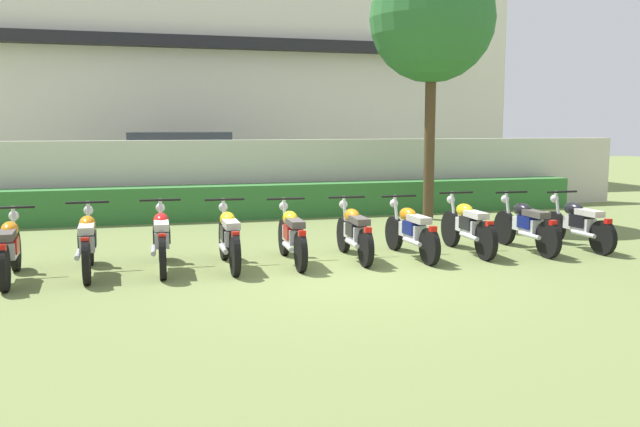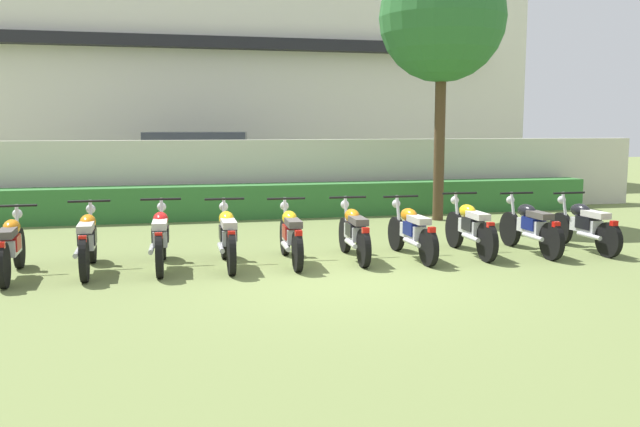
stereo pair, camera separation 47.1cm
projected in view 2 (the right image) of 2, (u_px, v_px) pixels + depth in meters
The scene contains 16 objects.
ground at pixel (343, 277), 9.22m from camera, with size 60.00×60.00×0.00m, color olive.
building at pixel (227, 61), 24.21m from camera, with size 20.32×6.50×8.71m.
compound_wall at pixel (266, 177), 15.81m from camera, with size 19.31×0.30×1.74m, color beige.
hedge_row at pixel (271, 201), 15.20m from camera, with size 15.45×0.70×0.75m, color #337033.
parked_car at pixel (203, 167), 18.50m from camera, with size 4.72×2.61×1.89m.
tree_near_inspector at pixel (442, 19), 14.25m from camera, with size 2.69×2.69×5.67m.
motorcycle_in_row_0 at pixel (11, 246), 9.14m from camera, with size 0.60×1.87×0.95m.
motorcycle_in_row_1 at pixel (88, 240), 9.51m from camera, with size 0.60×1.96×0.97m.
motorcycle_in_row_2 at pixel (161, 237), 9.75m from camera, with size 0.60×1.94×0.98m.
motorcycle_in_row_3 at pixel (227, 236), 9.87m from camera, with size 0.60×1.84×0.97m.
motorcycle_in_row_4 at pixel (291, 234), 10.14m from camera, with size 0.60×1.87×0.94m.
motorcycle_in_row_5 at pixel (354, 232), 10.39m from camera, with size 0.60×1.79×0.94m.
motorcycle_in_row_6 at pixel (412, 230), 10.50m from camera, with size 0.60×1.88×0.94m.
motorcycle_in_row_7 at pixel (470, 227), 10.80m from camera, with size 0.60×1.88×0.96m.
motorcycle_in_row_8 at pixel (530, 226), 10.93m from camera, with size 0.60×1.87×0.95m.
motorcycle_in_row_9 at pixel (584, 225), 11.12m from camera, with size 0.60×1.80×0.94m.
Camera 2 is at (-2.36, -8.73, 2.06)m, focal length 37.77 mm.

